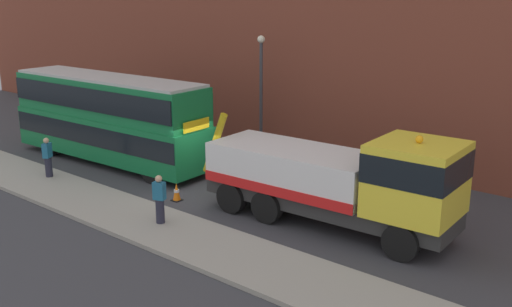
# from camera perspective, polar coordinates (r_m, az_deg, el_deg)

# --- Properties ---
(ground_plane) EXTENTS (120.00, 120.00, 0.00)m
(ground_plane) POSITION_cam_1_polar(r_m,az_deg,el_deg) (24.50, -4.06, -3.46)
(ground_plane) COLOR #38383D
(near_kerb) EXTENTS (60.00, 2.80, 0.15)m
(near_kerb) POSITION_cam_1_polar(r_m,az_deg,el_deg) (21.84, -11.74, -5.98)
(near_kerb) COLOR gray
(near_kerb) RESTS_ON ground_plane
(recovery_tow_truck) EXTENTS (10.20, 3.06, 3.67)m
(recovery_tow_truck) POSITION_cam_1_polar(r_m,az_deg,el_deg) (20.31, 7.89, -2.39)
(recovery_tow_truck) COLOR #2D2D2D
(recovery_tow_truck) RESTS_ON ground_plane
(double_decker_bus) EXTENTS (11.13, 3.07, 4.06)m
(double_decker_bus) POSITION_cam_1_polar(r_m,az_deg,el_deg) (28.57, -13.89, 3.53)
(double_decker_bus) COLOR #146B38
(double_decker_bus) RESTS_ON ground_plane
(pedestrian_onlooker) EXTENTS (0.42, 0.48, 1.71)m
(pedestrian_onlooker) POSITION_cam_1_polar(r_m,az_deg,el_deg) (26.88, -19.29, -0.39)
(pedestrian_onlooker) COLOR #232333
(pedestrian_onlooker) RESTS_ON near_kerb
(pedestrian_bystander) EXTENTS (0.46, 0.38, 1.71)m
(pedestrian_bystander) POSITION_cam_1_polar(r_m,az_deg,el_deg) (20.68, -9.20, -4.39)
(pedestrian_bystander) COLOR #232333
(pedestrian_bystander) RESTS_ON near_kerb
(traffic_cone_near_bus) EXTENTS (0.36, 0.36, 0.72)m
(traffic_cone_near_bus) POSITION_cam_1_polar(r_m,az_deg,el_deg) (23.29, -7.60, -3.70)
(traffic_cone_near_bus) COLOR orange
(traffic_cone_near_bus) RESTS_ON ground_plane
(street_lamp) EXTENTS (0.36, 0.36, 5.83)m
(street_lamp) POSITION_cam_1_polar(r_m,az_deg,el_deg) (28.50, 0.49, 6.50)
(street_lamp) COLOR #38383D
(street_lamp) RESTS_ON ground_plane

